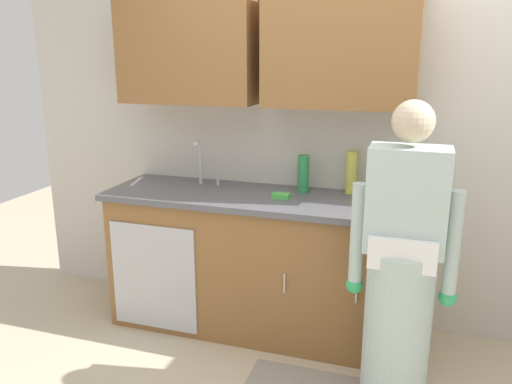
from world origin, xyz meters
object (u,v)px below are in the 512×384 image
bottle_water_short (303,174)px  sponge (281,196)px  cup_by_sink (394,198)px  person_at_sink (400,285)px  bottle_cleaner_spray (394,180)px  bottle_water_tall (351,172)px  knife_on_counter (136,182)px  sink (197,191)px

bottle_water_short → sponge: bottle_water_short is taller
bottle_water_short → sponge: size_ratio=2.21×
cup_by_sink → sponge: 0.69m
person_at_sink → bottle_cleaner_spray: 0.84m
cup_by_sink → person_at_sink: bearing=-81.9°
sponge → bottle_water_short: bearing=63.5°
cup_by_sink → sponge: (-0.69, -0.07, -0.03)m
bottle_water_short → bottle_water_tall: (0.30, 0.06, 0.02)m
bottle_water_short → knife_on_counter: 1.19m
sink → bottle_water_tall: size_ratio=1.81×
bottle_water_short → person_at_sink: bearing=-46.9°
cup_by_sink → knife_on_counter: cup_by_sink is taller
person_at_sink → sponge: 0.97m
knife_on_counter → bottle_water_short: bearing=-98.9°
knife_on_counter → sponge: sponge is taller
sink → cup_by_sink: bearing=1.6°
person_at_sink → knife_on_counter: 1.97m
person_at_sink → bottle_water_tall: person_at_sink is taller
bottle_cleaner_spray → sponge: 0.71m
bottle_cleaner_spray → bottle_water_short: bearing=-176.8°
bottle_cleaner_spray → knife_on_counter: bottle_cleaner_spray is taller
bottle_cleaner_spray → bottle_water_tall: bearing=173.8°
sink → bottle_cleaner_spray: 1.28m
person_at_sink → knife_on_counter: person_at_sink is taller
bottle_water_short → sponge: bearing=-116.5°
bottle_water_short → sponge: (-0.10, -0.20, -0.11)m
sponge → bottle_cleaner_spray: bearing=18.7°
sink → bottle_water_tall: bearing=12.5°
bottle_water_short → sink: bearing=-167.0°
sponge → person_at_sink: bearing=-34.2°
bottle_water_tall → bottle_cleaner_spray: bottle_water_tall is taller
bottle_cleaner_spray → sponge: size_ratio=2.04×
bottle_water_tall → sponge: 0.49m
bottle_water_tall → sponge: (-0.40, -0.26, -0.12)m
person_at_sink → bottle_water_short: 1.05m
sink → sponge: (0.59, -0.04, 0.03)m
knife_on_counter → bottle_cleaner_spray: bearing=-99.6°
bottle_water_tall → bottle_cleaner_spray: (0.27, -0.03, -0.03)m
person_at_sink → bottle_water_tall: bearing=115.4°
sink → sponge: size_ratio=4.55×
bottle_cleaner_spray → knife_on_counter: (-1.75, -0.14, -0.11)m
bottle_water_tall → person_at_sink: bearing=-64.6°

